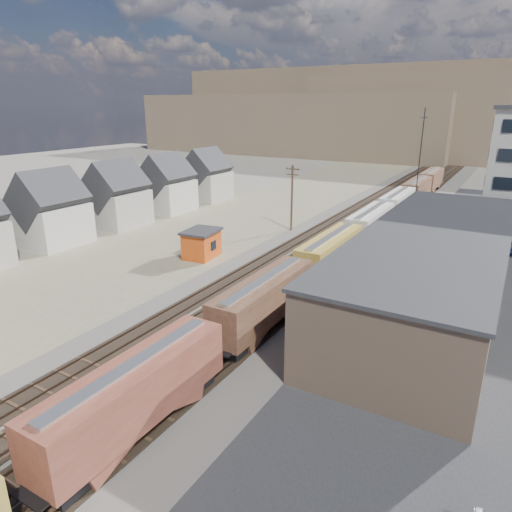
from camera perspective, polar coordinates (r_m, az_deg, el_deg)
The scene contains 13 objects.
ground at distance 34.24m, azimuth -14.64°, elevation -15.05°, with size 300.00×300.00×0.00m, color #6B6356.
ballast_bed at distance 75.03m, azimuth 12.97°, elevation 3.69°, with size 18.00×200.00×0.06m, color #4C4742.
dirt_yard at distance 74.71m, azimuth -4.24°, elevation 4.04°, with size 24.00×180.00×0.03m, color #6D614B.
asphalt_lot at distance 57.66m, azimuth 29.39°, elevation -2.78°, with size 26.00×120.00×0.04m, color #232326.
rail_tracks at distance 75.17m, azimuth 12.57°, elevation 3.81°, with size 11.40×200.00×0.24m.
freight_train at distance 58.72m, azimuth 11.98°, elevation 2.48°, with size 3.00×119.74×4.46m.
warehouse at distance 47.40m, azimuth 21.24°, elevation -1.17°, with size 12.40×40.40×7.25m.
utility_pole_north at distance 69.59m, azimuth 4.51°, elevation 7.42°, with size 2.20×0.32×10.00m.
radio_mast at distance 81.55m, azimuth 19.71°, elevation 10.77°, with size 1.20×0.16×18.00m.
townhouse_row at distance 72.27m, azimuth -20.49°, elevation 5.95°, with size 8.15×68.16×10.47m.
hills_north at distance 188.72m, azimuth 24.80°, elevation 15.50°, with size 265.00×80.00×32.00m.
maintenance_shed at distance 58.00m, azimuth -6.81°, elevation 1.57°, with size 4.31×5.29×3.59m.
parked_car_blue at distance 68.56m, azimuth 29.25°, elevation 0.99°, with size 2.45×5.30×1.47m, color navy.
Camera 1 is at (21.07, -19.58, 18.57)m, focal length 32.00 mm.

